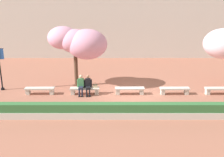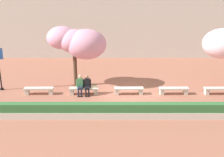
{
  "view_description": "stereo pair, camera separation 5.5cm",
  "coord_description": "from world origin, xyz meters",
  "px_view_note": "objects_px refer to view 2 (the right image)",
  "views": [
    {
      "loc": [
        -1.14,
        -15.82,
        5.91
      ],
      "look_at": [
        -1.15,
        0.2,
        1.0
      ],
      "focal_mm": 42.0,
      "sensor_mm": 36.0,
      "label": 1
    },
    {
      "loc": [
        -1.08,
        -15.82,
        5.91
      ],
      "look_at": [
        -1.15,
        0.2,
        1.0
      ],
      "focal_mm": 42.0,
      "sensor_mm": 36.0,
      "label": 2
    }
  ],
  "objects_px": {
    "stone_bench_west_end": "(40,90)",
    "stone_bench_center": "(130,90)",
    "handbag": "(95,86)",
    "person_seated_right": "(88,84)",
    "stone_bench_near_west": "(85,90)",
    "stone_bench_near_east": "(175,90)",
    "cherry_tree_main": "(78,42)",
    "stone_bench_east_end": "(220,90)",
    "person_seated_left": "(81,84)"
  },
  "relations": [
    {
      "from": "stone_bench_west_end",
      "to": "stone_bench_center",
      "type": "relative_size",
      "value": 1.0
    },
    {
      "from": "handbag",
      "to": "person_seated_right",
      "type": "bearing_deg",
      "value": -171.56
    },
    {
      "from": "stone_bench_near_west",
      "to": "stone_bench_near_east",
      "type": "xyz_separation_m",
      "value": [
        5.77,
        0.0,
        0.0
      ]
    },
    {
      "from": "stone_bench_near_east",
      "to": "cherry_tree_main",
      "type": "relative_size",
      "value": 0.45
    },
    {
      "from": "stone_bench_west_end",
      "to": "person_seated_right",
      "type": "height_order",
      "value": "person_seated_right"
    },
    {
      "from": "handbag",
      "to": "stone_bench_center",
      "type": "bearing_deg",
      "value": -0.33
    },
    {
      "from": "stone_bench_west_end",
      "to": "stone_bench_center",
      "type": "bearing_deg",
      "value": 0.0
    },
    {
      "from": "stone_bench_west_end",
      "to": "stone_bench_near_east",
      "type": "relative_size",
      "value": 1.0
    },
    {
      "from": "stone_bench_east_end",
      "to": "handbag",
      "type": "height_order",
      "value": "handbag"
    },
    {
      "from": "person_seated_right",
      "to": "cherry_tree_main",
      "type": "distance_m",
      "value": 3.1
    },
    {
      "from": "stone_bench_center",
      "to": "cherry_tree_main",
      "type": "xyz_separation_m",
      "value": [
        -3.43,
        1.74,
        2.8
      ]
    },
    {
      "from": "stone_bench_near_west",
      "to": "stone_bench_east_end",
      "type": "bearing_deg",
      "value": 0.0
    },
    {
      "from": "stone_bench_center",
      "to": "person_seated_right",
      "type": "bearing_deg",
      "value": -178.85
    },
    {
      "from": "stone_bench_east_end",
      "to": "person_seated_left",
      "type": "relative_size",
      "value": 1.45
    },
    {
      "from": "stone_bench_near_east",
      "to": "person_seated_left",
      "type": "distance_m",
      "value": 6.0
    },
    {
      "from": "stone_bench_center",
      "to": "stone_bench_near_east",
      "type": "distance_m",
      "value": 2.88
    },
    {
      "from": "stone_bench_center",
      "to": "stone_bench_near_east",
      "type": "bearing_deg",
      "value": 0.0
    },
    {
      "from": "stone_bench_west_end",
      "to": "stone_bench_near_east",
      "type": "height_order",
      "value": "same"
    },
    {
      "from": "stone_bench_west_end",
      "to": "cherry_tree_main",
      "type": "distance_m",
      "value": 4.04
    },
    {
      "from": "stone_bench_center",
      "to": "person_seated_left",
      "type": "xyz_separation_m",
      "value": [
        -3.1,
        -0.05,
        0.39
      ]
    },
    {
      "from": "stone_bench_west_end",
      "to": "person_seated_left",
      "type": "height_order",
      "value": "person_seated_left"
    },
    {
      "from": "stone_bench_near_west",
      "to": "handbag",
      "type": "xyz_separation_m",
      "value": [
        0.67,
        0.01,
        0.27
      ]
    },
    {
      "from": "stone_bench_west_end",
      "to": "person_seated_right",
      "type": "xyz_separation_m",
      "value": [
        3.11,
        -0.05,
        0.39
      ]
    },
    {
      "from": "stone_bench_west_end",
      "to": "person_seated_left",
      "type": "xyz_separation_m",
      "value": [
        2.67,
        -0.05,
        0.39
      ]
    },
    {
      "from": "stone_bench_near_west",
      "to": "stone_bench_center",
      "type": "xyz_separation_m",
      "value": [
        2.88,
        0.0,
        0.0
      ]
    },
    {
      "from": "stone_bench_near_west",
      "to": "person_seated_left",
      "type": "distance_m",
      "value": 0.45
    },
    {
      "from": "stone_bench_east_end",
      "to": "stone_bench_near_west",
      "type": "bearing_deg",
      "value": 180.0
    },
    {
      "from": "person_seated_left",
      "to": "handbag",
      "type": "height_order",
      "value": "person_seated_left"
    },
    {
      "from": "stone_bench_west_end",
      "to": "handbag",
      "type": "relative_size",
      "value": 5.53
    },
    {
      "from": "stone_bench_center",
      "to": "cherry_tree_main",
      "type": "relative_size",
      "value": 0.45
    },
    {
      "from": "stone_bench_center",
      "to": "stone_bench_near_east",
      "type": "height_order",
      "value": "same"
    },
    {
      "from": "cherry_tree_main",
      "to": "person_seated_right",
      "type": "bearing_deg",
      "value": -66.75
    },
    {
      "from": "cherry_tree_main",
      "to": "stone_bench_east_end",
      "type": "bearing_deg",
      "value": -10.69
    },
    {
      "from": "person_seated_right",
      "to": "cherry_tree_main",
      "type": "relative_size",
      "value": 0.31
    },
    {
      "from": "stone_bench_near_east",
      "to": "person_seated_right",
      "type": "height_order",
      "value": "person_seated_right"
    },
    {
      "from": "stone_bench_center",
      "to": "handbag",
      "type": "height_order",
      "value": "handbag"
    },
    {
      "from": "person_seated_left",
      "to": "stone_bench_near_west",
      "type": "bearing_deg",
      "value": 13.69
    },
    {
      "from": "person_seated_right",
      "to": "cherry_tree_main",
      "type": "xyz_separation_m",
      "value": [
        -0.77,
        1.79,
        2.41
      ]
    },
    {
      "from": "stone_bench_near_west",
      "to": "cherry_tree_main",
      "type": "distance_m",
      "value": 3.34
    },
    {
      "from": "stone_bench_west_end",
      "to": "stone_bench_near_west",
      "type": "height_order",
      "value": "same"
    },
    {
      "from": "stone_bench_near_east",
      "to": "person_seated_right",
      "type": "distance_m",
      "value": 5.56
    },
    {
      "from": "stone_bench_east_end",
      "to": "cherry_tree_main",
      "type": "bearing_deg",
      "value": 169.31
    },
    {
      "from": "stone_bench_near_west",
      "to": "stone_bench_center",
      "type": "bearing_deg",
      "value": 0.0
    },
    {
      "from": "stone_bench_east_end",
      "to": "cherry_tree_main",
      "type": "xyz_separation_m",
      "value": [
        -9.2,
        1.74,
        2.8
      ]
    },
    {
      "from": "stone_bench_near_east",
      "to": "person_seated_right",
      "type": "xyz_separation_m",
      "value": [
        -5.54,
        -0.05,
        0.39
      ]
    },
    {
      "from": "stone_bench_east_end",
      "to": "person_seated_left",
      "type": "bearing_deg",
      "value": -179.65
    },
    {
      "from": "stone_bench_center",
      "to": "stone_bench_east_end",
      "type": "bearing_deg",
      "value": 0.0
    },
    {
      "from": "stone_bench_near_east",
      "to": "person_seated_left",
      "type": "relative_size",
      "value": 1.45
    },
    {
      "from": "person_seated_right",
      "to": "stone_bench_east_end",
      "type": "bearing_deg",
      "value": 0.36
    },
    {
      "from": "stone_bench_near_east",
      "to": "stone_bench_west_end",
      "type": "bearing_deg",
      "value": 180.0
    }
  ]
}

